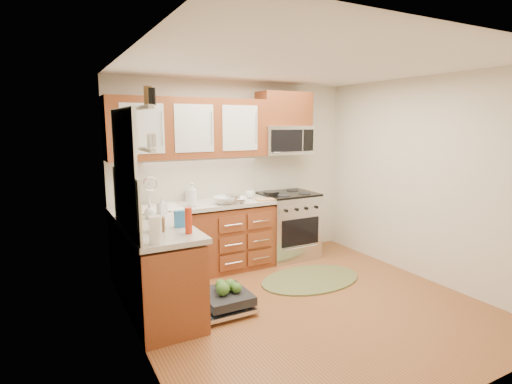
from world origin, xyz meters
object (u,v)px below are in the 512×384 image
microwave (285,140)px  rug (311,279)px  paper_towel_roll (155,230)px  cup (250,194)px  stock_pot (233,199)px  bowl_b (225,200)px  cutting_board (265,200)px  sink (155,218)px  dishwasher (222,301)px  upper_cabinets (190,128)px  bowl_a (236,200)px  range (288,225)px  skillet (271,193)px

microwave → rug: size_ratio=0.57×
paper_towel_roll → cup: bearing=41.5°
stock_pot → bowl_b: bearing=162.3°
cutting_board → paper_towel_roll: (-1.78, -1.24, 0.11)m
sink → dishwasher: bearing=-70.8°
cup → bowl_b: bearing=-156.2°
upper_cabinets → stock_pot: upper_cabinets is taller
sink → dishwasher: sink is taller
stock_pot → bowl_a: stock_pot is taller
range → stock_pot: stock_pot is taller
range → microwave: bearing=90.0°
cutting_board → upper_cabinets: bearing=158.6°
stock_pot → bowl_a: (0.06, 0.03, -0.02)m
cutting_board → bowl_b: size_ratio=0.85×
range → paper_towel_roll: paper_towel_roll is taller
sink → cutting_board: 1.45m
upper_cabinets → paper_towel_roll: upper_cabinets is taller
stock_pot → paper_towel_roll: bearing=-136.4°
sink → cup: size_ratio=4.68×
sink → rug: bearing=-27.6°
skillet → bowl_b: size_ratio=0.77×
sink → microwave: bearing=3.9°
microwave → bowl_a: bearing=-161.9°
upper_cabinets → cup: size_ratio=15.46×
dishwasher → bowl_a: 1.42m
stock_pot → cutting_board: (0.48, 0.00, -0.05)m
upper_cabinets → microwave: 1.42m
range → sink: range is taller
range → dishwasher: range is taller
upper_cabinets → rug: 2.44m
sink → bowl_b: 0.89m
rug → skillet: skillet is taller
range → sink: (-1.93, -0.01, 0.33)m
rug → paper_towel_roll: size_ratio=5.54×
skillet → stock_pot: stock_pot is taller
range → sink: 1.96m
upper_cabinets → cutting_board: size_ratio=8.20×
rug → stock_pot: stock_pot is taller
range → bowl_a: 1.05m
microwave → paper_towel_roll: microwave is taller
skillet → cup: (-0.33, 0.00, 0.01)m
range → rug: size_ratio=0.71×
upper_cabinets → stock_pot: bearing=-39.6°
stock_pot → bowl_b: (-0.09, 0.03, -0.01)m
skillet → dishwasher: bearing=-137.7°
range → dishwasher: (-1.54, -1.13, -0.38)m
paper_towel_roll → skillet: bearing=36.3°
range → paper_towel_roll: (-2.28, -1.45, 0.57)m
range → cup: bearing=178.0°
microwave → skillet: microwave is taller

